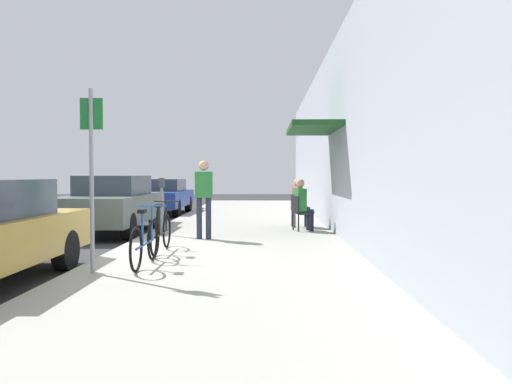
{
  "coord_description": "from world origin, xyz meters",
  "views": [
    {
      "loc": [
        2.84,
        -9.06,
        1.51
      ],
      "look_at": [
        2.58,
        5.47,
        1.01
      ],
      "focal_mm": 35.2,
      "sensor_mm": 36.0,
      "label": 1
    }
  ],
  "objects_px": {
    "parked_car_2": "(162,196)",
    "seated_patron_1": "(300,201)",
    "parking_meter": "(162,202)",
    "parked_car_1": "(113,204)",
    "pedestrian_standing": "(204,193)",
    "bicycle_0": "(145,242)",
    "street_sign": "(92,166)",
    "seated_patron_0": "(302,203)",
    "cafe_chair_1": "(298,208)",
    "bicycle_1": "(161,232)",
    "cafe_chair_0": "(300,211)"
  },
  "relations": [
    {
      "from": "parked_car_2",
      "to": "seated_patron_1",
      "type": "xyz_separation_m",
      "value": [
        4.87,
        -5.83,
        0.11
      ]
    },
    {
      "from": "parking_meter",
      "to": "parked_car_1",
      "type": "bearing_deg",
      "value": 139.07
    },
    {
      "from": "parked_car_2",
      "to": "pedestrian_standing",
      "type": "distance_m",
      "value": 8.77
    },
    {
      "from": "bicycle_0",
      "to": "pedestrian_standing",
      "type": "xyz_separation_m",
      "value": [
        0.51,
        3.2,
        0.64
      ]
    },
    {
      "from": "street_sign",
      "to": "seated_patron_0",
      "type": "xyz_separation_m",
      "value": [
        3.37,
        5.43,
        -0.82
      ]
    },
    {
      "from": "parked_car_1",
      "to": "cafe_chair_1",
      "type": "bearing_deg",
      "value": 5.19
    },
    {
      "from": "pedestrian_standing",
      "to": "seated_patron_1",
      "type": "bearing_deg",
      "value": 48.33
    },
    {
      "from": "street_sign",
      "to": "seated_patron_0",
      "type": "height_order",
      "value": "street_sign"
    },
    {
      "from": "bicycle_0",
      "to": "seated_patron_0",
      "type": "relative_size",
      "value": 1.33
    },
    {
      "from": "bicycle_1",
      "to": "seated_patron_1",
      "type": "bearing_deg",
      "value": 57.32
    },
    {
      "from": "seated_patron_0",
      "to": "pedestrian_standing",
      "type": "distance_m",
      "value": 2.8
    },
    {
      "from": "seated_patron_0",
      "to": "parked_car_1",
      "type": "bearing_deg",
      "value": 174.83
    },
    {
      "from": "pedestrian_standing",
      "to": "seated_patron_0",
      "type": "bearing_deg",
      "value": 36.12
    },
    {
      "from": "cafe_chair_1",
      "to": "bicycle_1",
      "type": "bearing_deg",
      "value": -122.17
    },
    {
      "from": "street_sign",
      "to": "bicycle_1",
      "type": "height_order",
      "value": "street_sign"
    },
    {
      "from": "parking_meter",
      "to": "seated_patron_0",
      "type": "height_order",
      "value": "parking_meter"
    },
    {
      "from": "parked_car_1",
      "to": "seated_patron_0",
      "type": "distance_m",
      "value": 4.89
    },
    {
      "from": "seated_patron_1",
      "to": "pedestrian_standing",
      "type": "xyz_separation_m",
      "value": [
        -2.25,
        -2.53,
        0.3
      ]
    },
    {
      "from": "parked_car_1",
      "to": "seated_patron_0",
      "type": "bearing_deg",
      "value": -5.17
    },
    {
      "from": "parked_car_1",
      "to": "cafe_chair_1",
      "type": "xyz_separation_m",
      "value": [
        4.81,
        0.44,
        -0.14
      ]
    },
    {
      "from": "street_sign",
      "to": "bicycle_0",
      "type": "relative_size",
      "value": 1.52
    },
    {
      "from": "parking_meter",
      "to": "pedestrian_standing",
      "type": "height_order",
      "value": "pedestrian_standing"
    },
    {
      "from": "cafe_chair_1",
      "to": "cafe_chair_0",
      "type": "bearing_deg",
      "value": -89.83
    },
    {
      "from": "street_sign",
      "to": "bicycle_1",
      "type": "relative_size",
      "value": 1.52
    },
    {
      "from": "parked_car_2",
      "to": "cafe_chair_0",
      "type": "relative_size",
      "value": 5.06
    },
    {
      "from": "bicycle_1",
      "to": "pedestrian_standing",
      "type": "distance_m",
      "value": 2.02
    },
    {
      "from": "cafe_chair_1",
      "to": "bicycle_0",
      "type": "bearing_deg",
      "value": -115.32
    },
    {
      "from": "parked_car_1",
      "to": "parking_meter",
      "type": "distance_m",
      "value": 2.06
    },
    {
      "from": "parked_car_2",
      "to": "pedestrian_standing",
      "type": "relative_size",
      "value": 2.59
    },
    {
      "from": "street_sign",
      "to": "bicycle_0",
      "type": "bearing_deg",
      "value": 44.52
    },
    {
      "from": "seated_patron_1",
      "to": "pedestrian_standing",
      "type": "height_order",
      "value": "pedestrian_standing"
    },
    {
      "from": "seated_patron_0",
      "to": "pedestrian_standing",
      "type": "relative_size",
      "value": 0.76
    },
    {
      "from": "bicycle_0",
      "to": "bicycle_1",
      "type": "distance_m",
      "value": 1.36
    },
    {
      "from": "parking_meter",
      "to": "seated_patron_0",
      "type": "distance_m",
      "value": 3.44
    },
    {
      "from": "bicycle_0",
      "to": "cafe_chair_1",
      "type": "bearing_deg",
      "value": 64.68
    },
    {
      "from": "cafe_chair_0",
      "to": "parked_car_2",
      "type": "bearing_deg",
      "value": 125.52
    },
    {
      "from": "bicycle_1",
      "to": "seated_patron_0",
      "type": "bearing_deg",
      "value": 51.16
    },
    {
      "from": "parked_car_2",
      "to": "seated_patron_0",
      "type": "distance_m",
      "value": 8.3
    },
    {
      "from": "bicycle_0",
      "to": "seated_patron_1",
      "type": "relative_size",
      "value": 1.33
    },
    {
      "from": "bicycle_0",
      "to": "seated_patron_0",
      "type": "height_order",
      "value": "seated_patron_0"
    },
    {
      "from": "seated_patron_1",
      "to": "pedestrian_standing",
      "type": "distance_m",
      "value": 3.4
    },
    {
      "from": "bicycle_1",
      "to": "seated_patron_0",
      "type": "xyz_separation_m",
      "value": [
        2.8,
        3.48,
        0.34
      ]
    },
    {
      "from": "bicycle_1",
      "to": "seated_patron_1",
      "type": "height_order",
      "value": "seated_patron_1"
    },
    {
      "from": "parking_meter",
      "to": "cafe_chair_1",
      "type": "xyz_separation_m",
      "value": [
        3.26,
        1.78,
        -0.26
      ]
    },
    {
      "from": "cafe_chair_0",
      "to": "pedestrian_standing",
      "type": "height_order",
      "value": "pedestrian_standing"
    },
    {
      "from": "parking_meter",
      "to": "seated_patron_1",
      "type": "distance_m",
      "value": 3.77
    },
    {
      "from": "parking_meter",
      "to": "cafe_chair_1",
      "type": "height_order",
      "value": "parking_meter"
    },
    {
      "from": "parking_meter",
      "to": "bicycle_1",
      "type": "distance_m",
      "value": 2.66
    },
    {
      "from": "parked_car_1",
      "to": "cafe_chair_0",
      "type": "bearing_deg",
      "value": -5.43
    },
    {
      "from": "cafe_chair_1",
      "to": "seated_patron_0",
      "type": "bearing_deg",
      "value": -86.07
    }
  ]
}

